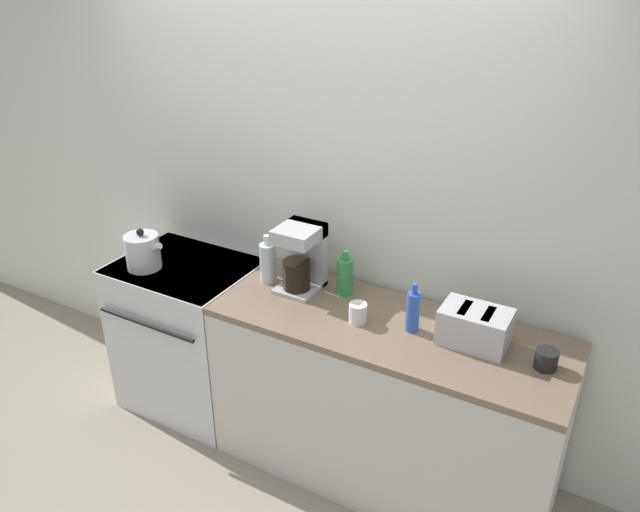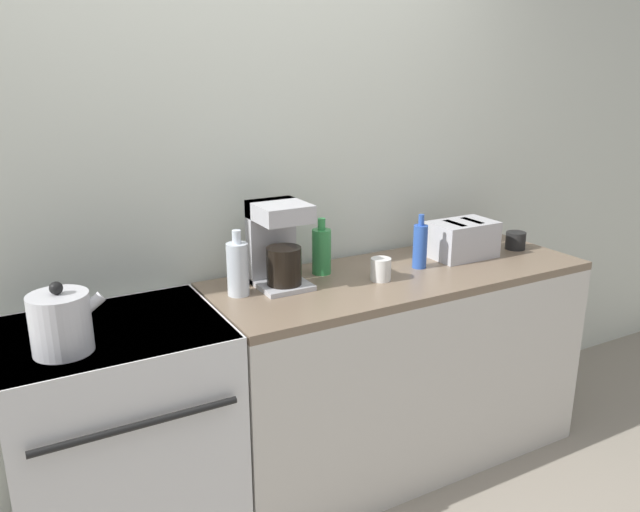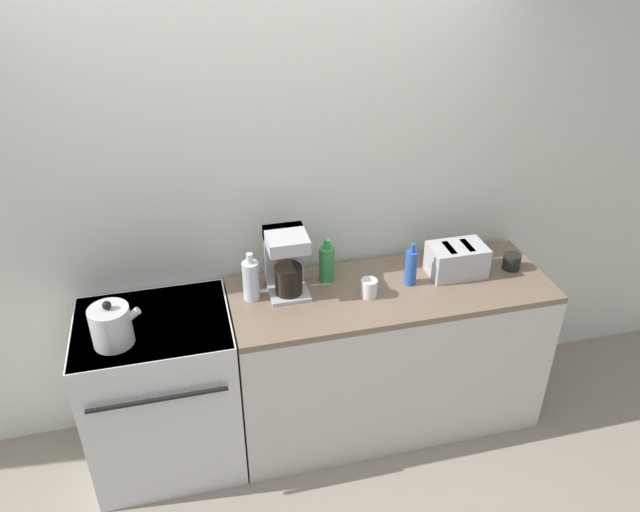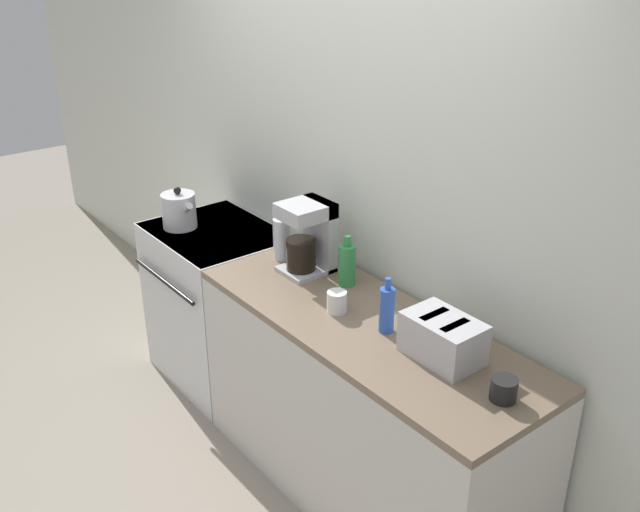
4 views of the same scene
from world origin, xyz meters
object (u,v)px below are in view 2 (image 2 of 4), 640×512
Objects in this scene: bottle_green at (322,251)px; coffee_maker at (278,243)px; toaster at (462,239)px; bottle_clear at (238,268)px; cup_black at (516,240)px; cup_white at (381,269)px; kettle at (61,323)px; bottle_blue at (420,246)px; stove at (123,441)px.

coffee_maker is at bearing -169.68° from bottle_green.
bottle_green is at bearing 171.41° from toaster.
bottle_clear reaches higher than cup_black.
cup_white is at bearing -175.57° from cup_black.
cup_black is (2.12, 0.15, -0.06)m from kettle.
bottle_clear reaches higher than kettle.
bottle_blue is 0.99× the size of bottle_green.
toaster is at bearing 2.00° from stove.
bottle_blue is 2.52× the size of cup_black.
bottle_green reaches higher than kettle.
bottle_clear reaches higher than cup_white.
kettle reaches higher than toaster.
bottle_blue is (0.65, -0.10, -0.08)m from coffee_maker.
kettle is at bearing -165.40° from bottle_green.
kettle reaches higher than stove.
cup_white is at bearing 3.81° from kettle.
kettle is 0.91m from coffee_maker.
bottle_blue reaches higher than stove.
cup_white is at bearing -21.67° from coffee_maker.
toaster is 0.86× the size of coffee_maker.
toaster is 0.71m from bottle_green.
stove is 9.58× the size of cup_black.
bottle_green is 0.42m from bottle_clear.
coffee_maker is at bearing 9.42° from bottle_clear.
kettle is at bearing -162.61° from bottle_clear.
stove is at bearing -179.10° from bottle_blue.
toaster is at bearing -8.59° from bottle_green.
toaster reaches higher than cup_white.
bottle_green is 1.04m from cup_black.
coffee_maker is (0.70, 0.12, 0.63)m from stove.
coffee_maker reaches higher than stove.
stove is 1.72m from toaster.
bottle_blue is 0.45m from bottle_green.
stove is 1.21m from cup_white.
stove is 0.95m from coffee_maker.
stove is at bearing 178.06° from cup_white.
bottle_blue is at bearing -18.51° from bottle_green.
cup_black is (0.60, 0.01, -0.06)m from bottle_blue.
stove is 3.79× the size of bottle_blue.
bottle_green is 0.27m from cup_white.
kettle is at bearing -175.94° from cup_black.
coffee_maker is 3.65× the size of cup_white.
kettle is 1.27m from cup_white.
bottle_blue is 0.26m from cup_white.
coffee_maker is 1.43× the size of bottle_blue.
bottle_green is at bearing 161.49° from bottle_blue.
bottle_blue is 0.60m from cup_black.
bottle_green is 0.93× the size of bottle_clear.
bottle_clear is at bearing -170.58° from coffee_maker.
cup_black is at bearing 0.83° from stove.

